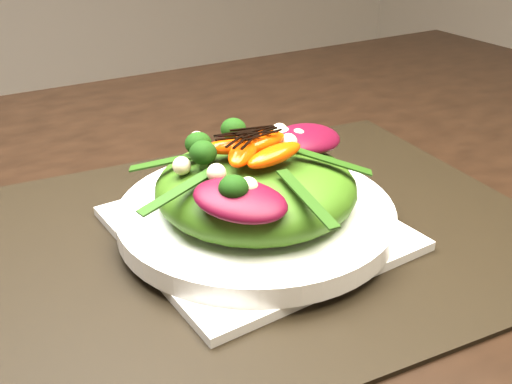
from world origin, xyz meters
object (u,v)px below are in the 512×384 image
placemat (256,234)px  dining_table (225,192)px  lettuce_mound (256,187)px  plate_base (256,228)px  orange_segment (241,137)px  salad_bowl (256,215)px

placemat → dining_table: bearing=75.1°
placemat → lettuce_mound: (0.00, 0.00, 0.05)m
dining_table → plate_base: dining_table is taller
placemat → plate_base: plate_base is taller
orange_segment → salad_bowl: bearing=-96.7°
salad_bowl → lettuce_mound: size_ratio=1.39×
plate_base → salad_bowl: (0.00, 0.00, 0.01)m
plate_base → orange_segment: bearing=83.3°
dining_table → orange_segment: (-0.03, -0.10, 0.11)m
lettuce_mound → orange_segment: 0.05m
lettuce_mound → orange_segment: orange_segment is taller
orange_segment → placemat: bearing=-96.7°
dining_table → lettuce_mound: bearing=-104.9°
dining_table → placemat: dining_table is taller
dining_table → plate_base: (-0.04, -0.13, 0.03)m
dining_table → lettuce_mound: (-0.04, -0.13, 0.07)m
plate_base → salad_bowl: bearing=90.0°
plate_base → salad_bowl: 0.01m
orange_segment → plate_base: bearing=-96.7°
lettuce_mound → salad_bowl: bearing=0.0°
placemat → salad_bowl: bearing=0.0°
placemat → plate_base: 0.01m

